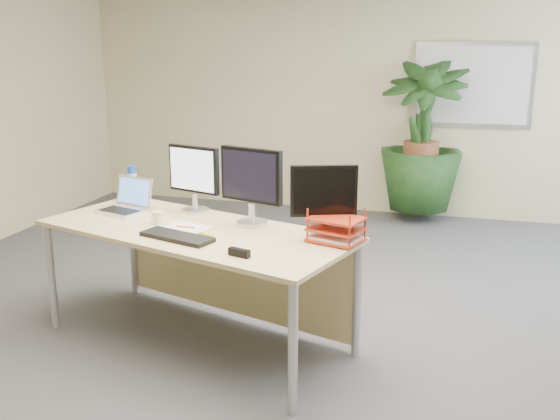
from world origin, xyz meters
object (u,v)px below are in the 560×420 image
(monitor_right, at_px, (251,181))
(floor_plant, at_px, (420,157))
(monitor_left, at_px, (194,174))
(laptop, at_px, (126,203))
(desk, at_px, (207,249))

(monitor_right, bearing_deg, floor_plant, 74.73)
(floor_plant, height_order, monitor_left, floor_plant)
(monitor_right, xyz_separation_m, laptop, (-1.00, 0.09, -0.24))
(floor_plant, relative_size, laptop, 3.71)
(monitor_left, bearing_deg, floor_plant, 65.65)
(desk, relative_size, laptop, 5.66)
(floor_plant, relative_size, monitor_left, 3.12)
(desk, bearing_deg, floor_plant, 70.57)
(desk, xyz_separation_m, monitor_right, (0.30, 0.09, 0.47))
(desk, height_order, floor_plant, floor_plant)
(monitor_left, distance_m, laptop, 0.55)
(desk, xyz_separation_m, floor_plant, (1.21, 3.43, 0.11))
(monitor_left, xyz_separation_m, laptop, (-0.49, -0.12, -0.22))
(floor_plant, height_order, laptop, floor_plant)
(floor_plant, distance_m, laptop, 3.77)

